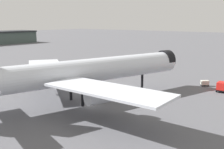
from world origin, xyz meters
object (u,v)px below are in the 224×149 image
object	(u,v)px
baggage_cart_trailing	(205,83)
traffic_cone_near_nose	(39,75)
airliner_near_gate	(85,72)
service_truck_front	(222,86)

from	to	relation	value
baggage_cart_trailing	traffic_cone_near_nose	xyz separation A→B (m)	(-22.80, 56.28, -0.66)
baggage_cart_trailing	traffic_cone_near_nose	world-z (taller)	baggage_cart_trailing
airliner_near_gate	service_truck_front	size ratio (longest dim) A/B	11.84
airliner_near_gate	service_truck_front	distance (m)	41.91
traffic_cone_near_nose	baggage_cart_trailing	bearing A→B (deg)	-67.95
baggage_cart_trailing	service_truck_front	bearing A→B (deg)	112.94
service_truck_front	traffic_cone_near_nose	distance (m)	65.68
airliner_near_gate	traffic_cone_near_nose	world-z (taller)	airliner_near_gate
baggage_cart_trailing	airliner_near_gate	bearing A→B (deg)	23.40
airliner_near_gate	traffic_cone_near_nose	distance (m)	40.54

